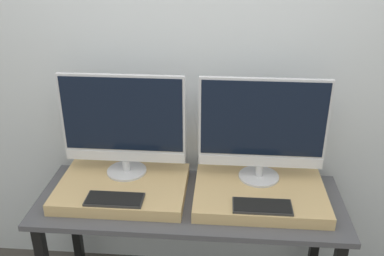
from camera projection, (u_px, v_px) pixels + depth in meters
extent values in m
cube|color=silver|center=(195.00, 70.00, 2.31)|extent=(8.00, 0.04, 2.60)
cube|color=#47474C|center=(190.00, 201.00, 2.24)|extent=(1.59, 0.58, 0.03)
cube|color=black|center=(75.00, 222.00, 2.65)|extent=(0.05, 0.05, 0.68)
cube|color=black|center=(316.00, 234.00, 2.55)|extent=(0.05, 0.05, 0.68)
cube|color=tan|center=(122.00, 188.00, 2.27)|extent=(0.67, 0.47, 0.06)
cylinder|color=silver|center=(127.00, 171.00, 2.36)|extent=(0.22, 0.22, 0.01)
cylinder|color=silver|center=(126.00, 165.00, 2.35)|extent=(0.04, 0.04, 0.06)
cube|color=silver|center=(123.00, 119.00, 2.23)|extent=(0.65, 0.02, 0.49)
cube|color=black|center=(122.00, 115.00, 2.20)|extent=(0.63, 0.00, 0.40)
cube|color=silver|center=(125.00, 156.00, 2.31)|extent=(0.65, 0.00, 0.06)
cube|color=#2D2D2D|center=(115.00, 199.00, 2.11)|extent=(0.29, 0.13, 0.01)
cube|color=black|center=(114.00, 198.00, 2.11)|extent=(0.27, 0.11, 0.00)
cube|color=tan|center=(260.00, 194.00, 2.22)|extent=(0.67, 0.47, 0.06)
cylinder|color=silver|center=(259.00, 176.00, 2.31)|extent=(0.22, 0.22, 0.01)
cylinder|color=silver|center=(259.00, 170.00, 2.29)|extent=(0.04, 0.04, 0.06)
cube|color=silver|center=(263.00, 124.00, 2.18)|extent=(0.65, 0.02, 0.49)
cube|color=black|center=(263.00, 120.00, 2.15)|extent=(0.63, 0.00, 0.40)
cube|color=silver|center=(260.00, 162.00, 2.25)|extent=(0.65, 0.00, 0.06)
cube|color=#2D2D2D|center=(262.00, 206.00, 2.06)|extent=(0.29, 0.13, 0.01)
cube|color=black|center=(262.00, 205.00, 2.05)|extent=(0.27, 0.11, 0.00)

